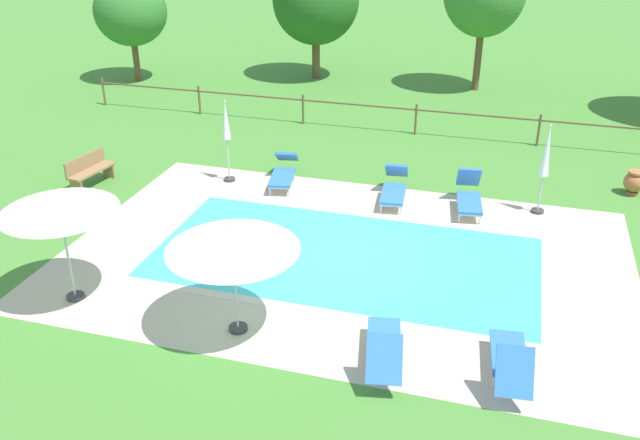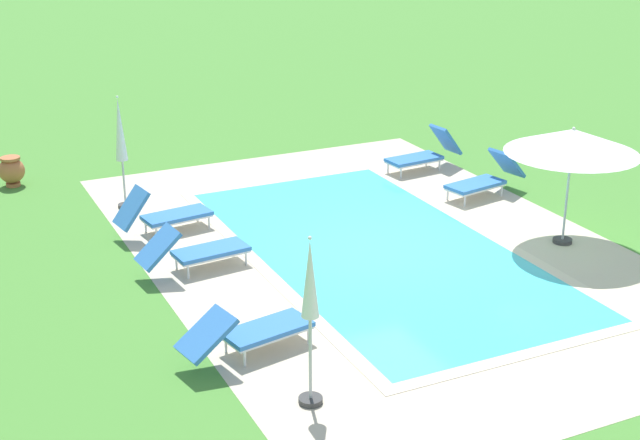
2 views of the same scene
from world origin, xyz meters
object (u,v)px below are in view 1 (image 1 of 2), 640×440
object	(u,v)px
patio_umbrella_open_foreground	(232,239)
patio_umbrella_closed_row_centre	(546,158)
sun_lounger_north_end	(384,346)
sun_lounger_north_far	(284,172)
wooden_bench_lawn_side	(90,169)
terracotta_urn_near_fence	(635,182)
sun_lounger_south_near_corner	(394,187)
sun_lounger_north_near_steps	(469,195)
patio_umbrella_closed_row_mid_west	(226,129)
sun_lounger_north_mid	(510,359)
tree_centre	(130,12)
tree_far_west	(316,0)
patio_umbrella_open_by_bench	(58,204)

from	to	relation	value
patio_umbrella_open_foreground	patio_umbrella_closed_row_centre	world-z (taller)	patio_umbrella_closed_row_centre
sun_lounger_north_end	patio_umbrella_closed_row_centre	xyz separation A→B (m)	(2.57, 7.13, 1.11)
sun_lounger_north_far	sun_lounger_north_end	world-z (taller)	sun_lounger_north_end
wooden_bench_lawn_side	terracotta_urn_near_fence	xyz separation A→B (m)	(14.44, 3.58, -0.10)
sun_lounger_south_near_corner	sun_lounger_north_near_steps	bearing A→B (deg)	-0.22
sun_lounger_south_near_corner	patio_umbrella_closed_row_mid_west	size ratio (longest dim) A/B	0.86
sun_lounger_north_mid	sun_lounger_north_end	world-z (taller)	sun_lounger_north_mid
patio_umbrella_closed_row_centre	wooden_bench_lawn_side	distance (m)	12.15
sun_lounger_north_end	sun_lounger_north_mid	bearing A→B (deg)	5.87
sun_lounger_north_mid	tree_centre	distance (m)	22.32
sun_lounger_north_near_steps	patio_umbrella_closed_row_centre	xyz separation A→B (m)	(1.74, 0.32, 1.10)
patio_umbrella_open_foreground	patio_umbrella_closed_row_centre	distance (m)	8.80
sun_lounger_south_near_corner	sun_lounger_north_far	bearing A→B (deg)	175.79
sun_lounger_north_mid	patio_umbrella_closed_row_mid_west	size ratio (longest dim) A/B	0.81
sun_lounger_north_far	patio_umbrella_closed_row_centre	size ratio (longest dim) A/B	0.89
terracotta_urn_near_fence	tree_centre	xyz separation A→B (m)	(-18.81, 6.66, 2.46)
tree_centre	sun_lounger_north_end	bearing A→B (deg)	-48.71
sun_lounger_north_mid	sun_lounger_north_end	bearing A→B (deg)	-174.13
terracotta_urn_near_fence	sun_lounger_south_near_corner	bearing A→B (deg)	-160.16
sun_lounger_north_far	patio_umbrella_closed_row_centre	xyz separation A→B (m)	(6.86, 0.08, 1.13)
tree_far_west	patio_umbrella_closed_row_mid_west	bearing A→B (deg)	-85.78
patio_umbrella_open_foreground	patio_umbrella_closed_row_mid_west	world-z (taller)	patio_umbrella_closed_row_mid_west
patio_umbrella_open_foreground	patio_umbrella_closed_row_mid_west	bearing A→B (deg)	114.33
wooden_bench_lawn_side	sun_lounger_north_near_steps	bearing A→B (deg)	7.53
sun_lounger_north_mid	terracotta_urn_near_fence	world-z (taller)	sun_lounger_north_mid
sun_lounger_north_far	patio_umbrella_closed_row_mid_west	bearing A→B (deg)	-171.52
sun_lounger_north_far	patio_umbrella_closed_row_mid_west	distance (m)	1.95
patio_umbrella_open_by_bench	patio_umbrella_closed_row_mid_west	xyz separation A→B (m)	(0.63, 6.51, -0.61)
patio_umbrella_closed_row_mid_west	tree_far_west	size ratio (longest dim) A/B	0.47
wooden_bench_lawn_side	sun_lounger_north_end	bearing A→B (deg)	-30.07
patio_umbrella_closed_row_mid_west	sun_lounger_south_near_corner	bearing A→B (deg)	-0.02
patio_umbrella_open_by_bench	tree_centre	xyz separation A→B (m)	(-7.32, 15.38, 0.69)
terracotta_urn_near_fence	tree_far_west	bearing A→B (deg)	141.87
patio_umbrella_closed_row_centre	wooden_bench_lawn_side	xyz separation A→B (m)	(-11.98, -1.68, -1.03)
sun_lounger_north_mid	tree_far_west	size ratio (longest dim) A/B	0.38
patio_umbrella_closed_row_centre	terracotta_urn_near_fence	xyz separation A→B (m)	(2.46, 1.90, -1.13)
tree_far_west	patio_umbrella_open_foreground	bearing A→B (deg)	-78.01
sun_lounger_north_near_steps	patio_umbrella_closed_row_mid_west	size ratio (longest dim) A/B	0.81
patio_umbrella_open_foreground	tree_centre	xyz separation A→B (m)	(-10.93, 15.47, 0.86)
sun_lounger_north_near_steps	sun_lounger_north_far	bearing A→B (deg)	177.31
sun_lounger_south_near_corner	tree_far_west	world-z (taller)	tree_far_west
terracotta_urn_near_fence	patio_umbrella_closed_row_mid_west	bearing A→B (deg)	-168.47
sun_lounger_north_far	patio_umbrella_closed_row_mid_west	size ratio (longest dim) A/B	0.89
sun_lounger_north_mid	patio_umbrella_open_foreground	distance (m)	5.22
wooden_bench_lawn_side	tree_centre	bearing A→B (deg)	113.09
patio_umbrella_open_by_bench	terracotta_urn_near_fence	bearing A→B (deg)	37.19
sun_lounger_north_far	sun_lounger_north_end	distance (m)	8.25
patio_umbrella_closed_row_centre	sun_lounger_north_near_steps	bearing A→B (deg)	-169.42
sun_lounger_north_end	tree_centre	size ratio (longest dim) A/B	0.47
sun_lounger_north_far	patio_umbrella_open_by_bench	world-z (taller)	patio_umbrella_open_by_bench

